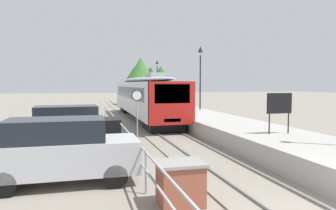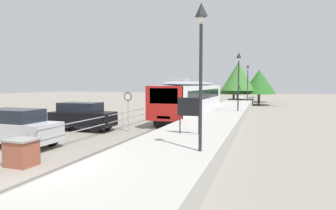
{
  "view_description": "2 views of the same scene",
  "coord_description": "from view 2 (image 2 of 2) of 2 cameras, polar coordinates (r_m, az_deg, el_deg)",
  "views": [
    {
      "loc": [
        -4.92,
        -5.6,
        3.11
      ],
      "look_at": [
        0.0,
        13.05,
        1.8
      ],
      "focal_mm": 33.78,
      "sensor_mm": 36.0,
      "label": 1
    },
    {
      "loc": [
        6.73,
        -6.75,
        3.35
      ],
      "look_at": [
        0.0,
        13.05,
        1.8
      ],
      "focal_mm": 29.82,
      "sensor_mm": 36.0,
      "label": 2
    }
  ],
  "objects": [
    {
      "name": "ground_plane",
      "position": [
        30.53,
        0.07,
        -2.06
      ],
      "size": [
        160.0,
        160.0,
        0.0
      ],
      "primitive_type": "plane",
      "color": "gray"
    },
    {
      "name": "speed_limit_sign",
      "position": [
        19.84,
        -8.19,
        0.66
      ],
      "size": [
        0.61,
        0.1,
        2.81
      ],
      "color": "#9EA0A5",
      "rests_on": "ground"
    },
    {
      "name": "track_rails",
      "position": [
        29.71,
        5.57,
        -2.19
      ],
      "size": [
        3.2,
        60.0,
        0.14
      ],
      "color": "gray",
      "rests_on": "ground"
    },
    {
      "name": "carpark_fence",
      "position": [
        21.4,
        -9.32,
        -2.37
      ],
      "size": [
        0.06,
        36.06,
        1.25
      ],
      "color": "#9EA0A5",
      "rests_on": "ground"
    },
    {
      "name": "parked_suv_black",
      "position": [
        21.21,
        -17.09,
        -2.14
      ],
      "size": [
        4.69,
        2.14,
        2.04
      ],
      "color": "black",
      "rests_on": "ground"
    },
    {
      "name": "commuter_train",
      "position": [
        28.61,
        5.16,
        1.8
      ],
      "size": [
        2.82,
        18.21,
        3.74
      ],
      "color": "silver",
      "rests_on": "track_rails"
    },
    {
      "name": "parked_suv_silver",
      "position": [
        16.92,
        -28.62,
        -4.06
      ],
      "size": [
        4.61,
        1.92,
        2.04
      ],
      "color": "#B7BABF",
      "rests_on": "ground"
    },
    {
      "name": "tree_distant_centre",
      "position": [
        46.33,
        14.12,
        5.67
      ],
      "size": [
        5.4,
        5.4,
        6.88
      ],
      "color": "brown",
      "rests_on": "ground"
    },
    {
      "name": "platform_lamp_near_end",
      "position": [
        10.26,
        6.75,
        11.33
      ],
      "size": [
        0.34,
        0.34,
        5.35
      ],
      "color": "#232328",
      "rests_on": "station_platform"
    },
    {
      "name": "platform_lamp_far_end",
      "position": [
        43.0,
        16.0,
        5.77
      ],
      "size": [
        0.34,
        0.34,
        5.35
      ],
      "color": "#232328",
      "rests_on": "station_platform"
    },
    {
      "name": "platform_notice_board",
      "position": [
        13.74,
        4.4,
        -0.63
      ],
      "size": [
        1.2,
        0.08,
        1.8
      ],
      "color": "#232328",
      "rests_on": "station_platform"
    },
    {
      "name": "brick_utility_cabinet",
      "position": [
        13.07,
        -27.77,
        -8.52
      ],
      "size": [
        1.21,
        0.99,
        1.13
      ],
      "color": "brown",
      "rests_on": "ground"
    },
    {
      "name": "platform_lamp_mid_platform",
      "position": [
        26.56,
        14.24,
        6.86
      ],
      "size": [
        0.34,
        0.34,
        5.35
      ],
      "color": "#232328",
      "rests_on": "station_platform"
    },
    {
      "name": "station_platform",
      "position": [
        29.1,
        11.82,
        -1.57
      ],
      "size": [
        3.9,
        60.0,
        0.9
      ],
      "primitive_type": "cube",
      "color": "#A8A59E",
      "rests_on": "ground"
    },
    {
      "name": "tree_behind_carpark",
      "position": [
        47.28,
        18.12,
        4.54
      ],
      "size": [
        5.29,
        5.29,
        5.74
      ],
      "color": "brown",
      "rests_on": "ground"
    },
    {
      "name": "tree_behind_station_far",
      "position": [
        47.5,
        13.33,
        4.53
      ],
      "size": [
        5.07,
        5.07,
        5.63
      ],
      "color": "brown",
      "rests_on": "ground"
    },
    {
      "name": "tree_distant_left",
      "position": [
        54.94,
        18.21,
        4.77
      ],
      "size": [
        4.56,
        4.56,
        5.98
      ],
      "color": "brown",
      "rests_on": "ground"
    }
  ]
}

